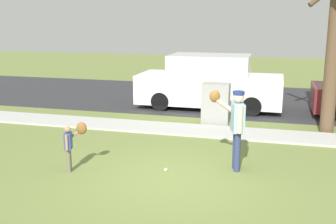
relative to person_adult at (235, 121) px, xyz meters
name	(u,v)px	position (x,y,z in m)	size (l,w,h in m)	color
ground_plane	(204,133)	(-1.11, 2.64, -1.06)	(48.00, 48.00, 0.00)	olive
sidewalk_strip	(205,131)	(-1.11, 2.74, -1.03)	(36.00, 1.20, 0.06)	#B2B2AD
road_surface	(227,99)	(-1.11, 7.74, -1.05)	(36.00, 6.80, 0.02)	#2D2D30
person_adult	(235,121)	(0.00, 0.00, 0.00)	(0.79, 0.58, 1.69)	navy
person_child	(72,140)	(-3.25, -0.94, -0.39)	(0.43, 0.48, 1.02)	#6B6656
baseball	(166,170)	(-1.36, -0.48, -1.02)	(0.07, 0.07, 0.07)	white
utility_cabinet	(216,104)	(-0.96, 3.74, -0.43)	(0.81, 0.52, 1.24)	gray
street_tree_near	(335,31)	(2.21, 3.65, 1.75)	(1.85, 1.88, 5.28)	brown
parked_van_white	(209,83)	(-1.51, 5.87, -0.15)	(5.00, 1.95, 1.88)	silver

